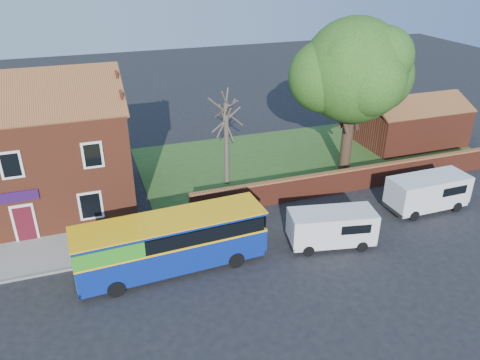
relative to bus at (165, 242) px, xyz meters
name	(u,v)px	position (x,y,z in m)	size (l,w,h in m)	color
ground	(184,299)	(0.26, -2.48, -1.62)	(120.00, 120.00, 0.00)	black
pavement	(27,258)	(-6.74, 3.27, -1.56)	(18.00, 3.50, 0.12)	gray
kerb	(25,278)	(-6.74, 1.52, -1.55)	(18.00, 0.15, 0.14)	slate
grass_strip	(310,156)	(13.26, 10.52, -1.60)	(26.00, 12.00, 0.04)	#426B28
shop_building	(21,157)	(-6.77, 9.02, 1.80)	(12.30, 8.13, 10.50)	brown
boundary_wall	(352,179)	(13.26, 4.52, -0.81)	(22.00, 0.38, 1.60)	maroon
outbuilding	(410,124)	(22.26, 10.52, -0.01)	(8.20, 5.06, 4.17)	maroon
bus	(165,242)	(0.00, 0.00, 0.00)	(9.43, 2.85, 2.84)	navy
van_near	(332,227)	(8.81, -0.69, -0.49)	(4.84, 2.67, 2.01)	silver
van_far	(428,191)	(16.27, 0.87, -0.40)	(4.97, 2.13, 2.17)	silver
large_tree	(353,73)	(14.49, 7.64, 5.42)	(8.82, 6.97, 10.75)	black
bare_tree	(226,140)	(5.74, 8.21, 1.58)	(2.34, 2.78, 6.23)	#4C4238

